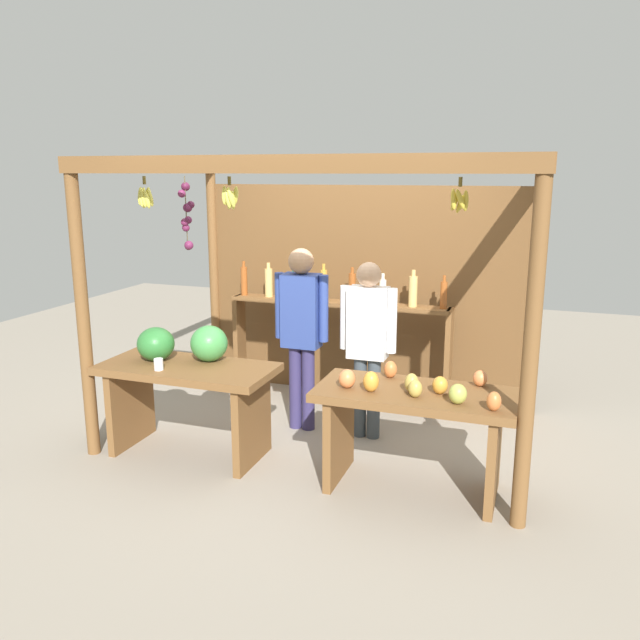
% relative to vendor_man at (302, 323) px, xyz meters
% --- Properties ---
extents(ground_plane, '(12.00, 12.00, 0.00)m').
position_rel_vendor_man_xyz_m(ground_plane, '(0.24, -0.00, -0.96)').
color(ground_plane, gray).
rests_on(ground_plane, ground).
extents(market_stall, '(3.40, 2.19, 2.32)m').
position_rel_vendor_man_xyz_m(market_stall, '(0.23, 0.48, 0.40)').
color(market_stall, brown).
rests_on(market_stall, ground).
extents(fruit_counter_left, '(1.38, 0.66, 1.03)m').
position_rel_vendor_man_xyz_m(fruit_counter_left, '(-0.69, -0.75, -0.31)').
color(fruit_counter_left, brown).
rests_on(fruit_counter_left, ground).
extents(fruit_counter_right, '(1.38, 0.64, 0.88)m').
position_rel_vendor_man_xyz_m(fruit_counter_right, '(1.15, -0.79, -0.39)').
color(fruit_counter_right, brown).
rests_on(fruit_counter_right, ground).
extents(bottle_shelf_unit, '(2.18, 0.22, 1.36)m').
position_rel_vendor_man_xyz_m(bottle_shelf_unit, '(0.07, 0.78, -0.13)').
color(bottle_shelf_unit, brown).
rests_on(bottle_shelf_unit, ground).
extents(vendor_man, '(0.48, 0.22, 1.59)m').
position_rel_vendor_man_xyz_m(vendor_man, '(0.00, 0.00, 0.00)').
color(vendor_man, navy).
rests_on(vendor_man, ground).
extents(vendor_woman, '(0.48, 0.20, 1.50)m').
position_rel_vendor_man_xyz_m(vendor_woman, '(0.59, 0.01, -0.06)').
color(vendor_woman, '#3A434B').
rests_on(vendor_woman, ground).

